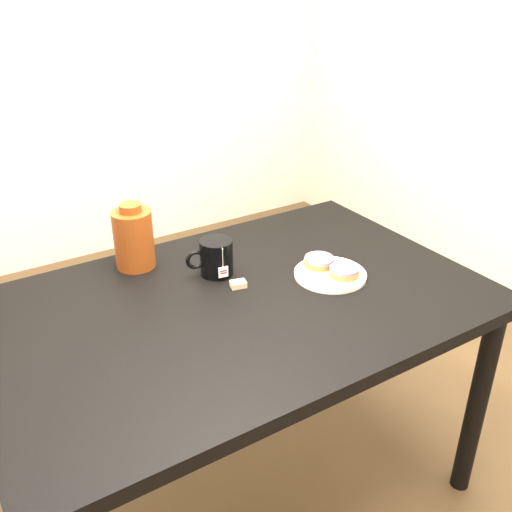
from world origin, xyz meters
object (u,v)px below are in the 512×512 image
bagel_front (344,271)px  bagel_back (319,261)px  bagel_package (134,238)px  teabag_pouch (238,284)px  mug (216,257)px  table (238,324)px  plate (330,274)px

bagel_front → bagel_back: bearing=104.0°
bagel_package → teabag_pouch: bearing=-54.5°
bagel_back → mug: bearing=153.7°
table → bagel_front: bagel_front is taller
bagel_package → bagel_back: bearing=-34.2°
plate → teabag_pouch: (-0.27, 0.09, 0.00)m
mug → teabag_pouch: (0.02, -0.10, -0.05)m
mug → teabag_pouch: mug is taller
plate → bagel_back: bagel_back is taller
bagel_back → bagel_package: bagel_package is taller
plate → mug: mug is taller
table → plate: 0.32m
table → bagel_back: bagel_back is taller
table → bagel_package: (-0.17, 0.34, 0.18)m
teabag_pouch → plate: bearing=-19.2°
bagel_back → bagel_front: (0.02, -0.09, 0.00)m
teabag_pouch → bagel_package: bearing=125.5°
plate → teabag_pouch: size_ratio=4.84×
mug → table: bearing=-88.7°
bagel_front → plate: bearing=125.1°
table → bagel_package: bagel_package is taller
table → bagel_front: 0.35m
bagel_front → mug: (-0.31, 0.23, 0.03)m
mug → bagel_back: bearing=-17.9°
table → mug: mug is taller
bagel_front → teabag_pouch: bagel_front is taller
table → bagel_package: size_ratio=6.78×
plate → bagel_front: bagel_front is taller
plate → bagel_back: size_ratio=2.09×
bagel_front → table: bearing=168.2°
plate → teabag_pouch: teabag_pouch is taller
mug → teabag_pouch: bearing=-72.8°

